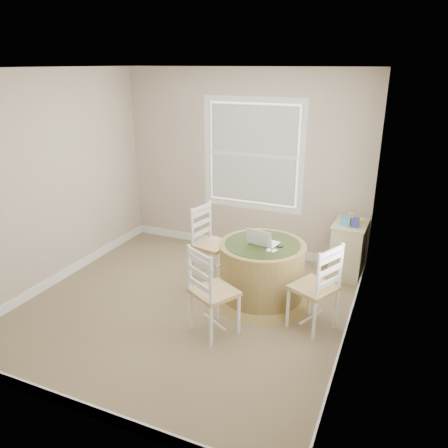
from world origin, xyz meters
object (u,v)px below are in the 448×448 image
at_px(round_table, 262,269).
at_px(corner_chest, 348,249).
at_px(chair_right, 314,287).
at_px(chair_left, 212,244).
at_px(chair_near, 214,292).
at_px(laptop, 263,242).

bearing_deg(round_table, corner_chest, 70.97).
bearing_deg(chair_right, corner_chest, -160.66).
relative_size(chair_left, chair_near, 1.00).
xyz_separation_m(chair_right, corner_chest, (0.15, 1.39, -0.11)).
xyz_separation_m(round_table, chair_left, (-0.75, 0.26, 0.09)).
bearing_deg(laptop, chair_left, -10.96).
xyz_separation_m(chair_left, chair_near, (0.53, -1.10, 0.00)).
distance_m(chair_right, laptop, 0.80).
relative_size(chair_left, chair_right, 1.00).
bearing_deg(corner_chest, chair_near, -118.18).
bearing_deg(chair_left, chair_near, -142.32).
bearing_deg(chair_right, round_table, -92.06).
bearing_deg(chair_right, chair_left, -87.75).
relative_size(chair_near, chair_right, 1.00).
xyz_separation_m(chair_left, corner_chest, (1.58, 0.78, -0.11)).
bearing_deg(chair_right, laptop, -91.63).
xyz_separation_m(round_table, chair_near, (-0.22, -0.84, 0.09)).
xyz_separation_m(chair_right, laptop, (-0.67, 0.35, 0.26)).
xyz_separation_m(chair_left, laptop, (0.76, -0.27, 0.26)).
relative_size(round_table, chair_near, 1.24).
distance_m(chair_near, chair_right, 1.03).
bearing_deg(chair_near, laptop, -76.01).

